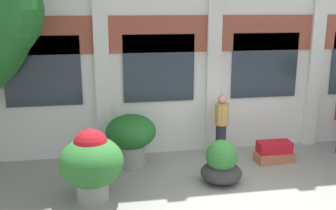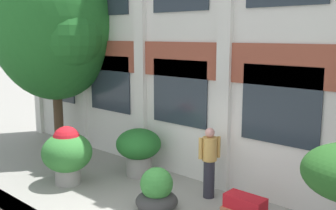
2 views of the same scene
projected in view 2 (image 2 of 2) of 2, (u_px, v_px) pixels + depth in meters
name	position (u px, v px, depth m)	size (l,w,h in m)	color
apartment_facade	(232.00, 28.00, 9.17)	(17.26, 0.64, 7.80)	silver
broadleaf_tree	(54.00, 22.00, 12.43)	(4.19, 3.99, 6.81)	#4C3826
potted_plant_wide_bowl	(157.00, 193.00, 8.37)	(0.91, 0.91, 0.96)	#333333
potted_plant_stone_basin	(139.00, 148.00, 10.46)	(1.20, 1.20, 1.27)	gray
potted_plant_square_trough	(245.00, 209.00, 7.96)	(0.95, 0.52, 0.53)	#B76647
potted_plant_glazed_jar	(67.00, 152.00, 9.87)	(1.26, 1.26, 1.49)	gray
resident_by_doorway	(209.00, 160.00, 9.00)	(0.34, 0.46, 1.66)	#282833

